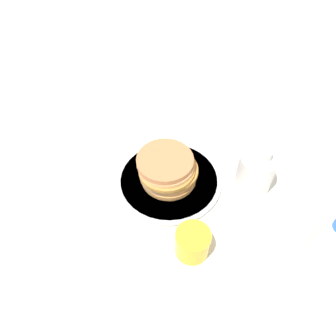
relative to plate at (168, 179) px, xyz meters
name	(u,v)px	position (x,y,z in m)	size (l,w,h in m)	color
ground_plane	(177,176)	(-0.03, 0.00, -0.01)	(4.00, 4.00, 0.00)	silver
plate	(168,179)	(0.00, 0.00, 0.00)	(0.30, 0.30, 0.01)	silver
pancake_stack	(167,169)	(0.00, 0.00, 0.05)	(0.17, 0.17, 0.08)	tan
juice_glass	(193,243)	(0.08, 0.21, 0.03)	(0.08, 0.08, 0.07)	yellow
cream_jug	(256,171)	(-0.18, 0.15, 0.06)	(0.10, 0.10, 0.15)	white
water_bottle_near	(325,249)	(-0.12, 0.41, 0.09)	(0.07, 0.07, 0.20)	silver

